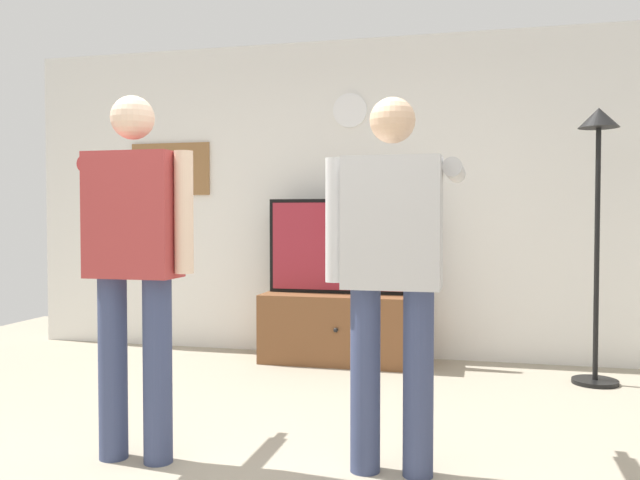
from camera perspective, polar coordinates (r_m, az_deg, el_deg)
back_wall at (r=5.73m, az=4.83°, el=3.59°), size 6.40×0.10×2.70m
tv_stand at (r=5.50m, az=1.96°, el=-7.54°), size 1.31×0.55×0.56m
television at (r=5.47m, az=2.07°, el=-0.54°), size 1.27×0.07×0.78m
wall_clock at (r=5.78m, az=2.59°, el=11.01°), size 0.29×0.03×0.29m
framed_picture at (r=6.27m, az=-12.65°, el=5.93°), size 0.76×0.04×0.47m
floor_lamp at (r=5.10m, az=22.67°, el=4.19°), size 0.32×0.32×1.96m
person_standing_nearer_lamp at (r=3.36m, az=-15.53°, el=-1.09°), size 0.62×0.78×1.77m
person_standing_nearer_couch at (r=3.08m, az=6.21°, el=-1.71°), size 0.63×0.78×1.73m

